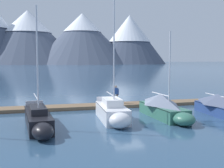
{
  "coord_description": "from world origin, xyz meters",
  "views": [
    {
      "loc": [
        -6.27,
        -22.27,
        4.59
      ],
      "look_at": [
        0.0,
        6.0,
        2.0
      ],
      "focal_mm": 46.0,
      "sensor_mm": 36.0,
      "label": 1
    }
  ],
  "objects_px": {
    "sailboat_second_berth": "(38,120)",
    "sailboat_mid_dock_starboard": "(164,107)",
    "person_on_dock": "(116,93)",
    "sailboat_mid_dock_port": "(113,112)",
    "sailboat_far_berth": "(221,106)"
  },
  "relations": [
    {
      "from": "sailboat_second_berth",
      "to": "sailboat_mid_dock_starboard",
      "type": "height_order",
      "value": "sailboat_second_berth"
    },
    {
      "from": "person_on_dock",
      "to": "sailboat_mid_dock_port",
      "type": "bearing_deg",
      "value": -104.94
    },
    {
      "from": "sailboat_mid_dock_port",
      "to": "person_on_dock",
      "type": "relative_size",
      "value": 5.61
    },
    {
      "from": "sailboat_second_berth",
      "to": "sailboat_mid_dock_port",
      "type": "relative_size",
      "value": 0.83
    },
    {
      "from": "sailboat_mid_dock_port",
      "to": "sailboat_far_berth",
      "type": "xyz_separation_m",
      "value": [
        8.92,
        0.12,
        0.13
      ]
    },
    {
      "from": "sailboat_mid_dock_port",
      "to": "person_on_dock",
      "type": "distance_m",
      "value": 6.75
    },
    {
      "from": "sailboat_mid_dock_starboard",
      "to": "person_on_dock",
      "type": "height_order",
      "value": "sailboat_mid_dock_starboard"
    },
    {
      "from": "sailboat_mid_dock_starboard",
      "to": "person_on_dock",
      "type": "distance_m",
      "value": 6.62
    },
    {
      "from": "sailboat_mid_dock_starboard",
      "to": "sailboat_far_berth",
      "type": "bearing_deg",
      "value": -2.84
    },
    {
      "from": "sailboat_mid_dock_starboard",
      "to": "person_on_dock",
      "type": "xyz_separation_m",
      "value": [
        -2.41,
        6.15,
        0.42
      ]
    },
    {
      "from": "sailboat_mid_dock_port",
      "to": "sailboat_mid_dock_starboard",
      "type": "distance_m",
      "value": 4.17
    },
    {
      "from": "sailboat_mid_dock_port",
      "to": "sailboat_mid_dock_starboard",
      "type": "height_order",
      "value": "sailboat_mid_dock_port"
    },
    {
      "from": "sailboat_far_berth",
      "to": "person_on_dock",
      "type": "relative_size",
      "value": 4.79
    },
    {
      "from": "sailboat_far_berth",
      "to": "person_on_dock",
      "type": "distance_m",
      "value": 9.62
    },
    {
      "from": "sailboat_second_berth",
      "to": "person_on_dock",
      "type": "xyz_separation_m",
      "value": [
        6.98,
        7.65,
        0.64
      ]
    }
  ]
}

